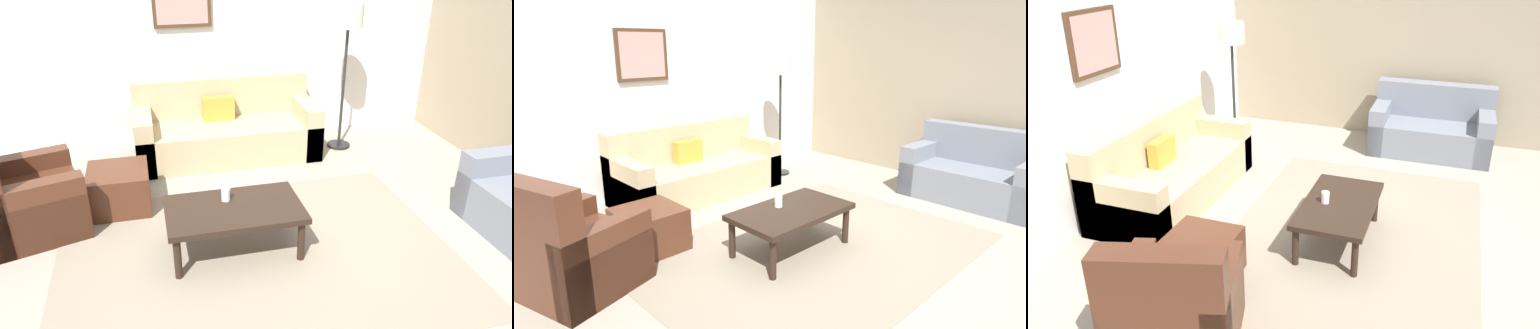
# 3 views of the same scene
# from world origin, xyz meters

# --- Properties ---
(ground_plane) EXTENTS (8.00, 8.00, 0.00)m
(ground_plane) POSITION_xyz_m (0.00, 0.00, 0.00)
(ground_plane) COLOR gray
(rear_partition) EXTENTS (6.00, 0.12, 2.80)m
(rear_partition) POSITION_xyz_m (0.00, 2.60, 1.40)
(rear_partition) COLOR silver
(rear_partition) RESTS_ON ground_plane
(area_rug) EXTENTS (3.22, 2.31, 0.01)m
(area_rug) POSITION_xyz_m (0.00, 0.00, 0.00)
(area_rug) COLOR gray
(area_rug) RESTS_ON ground_plane
(couch_main) EXTENTS (2.09, 0.89, 0.88)m
(couch_main) POSITION_xyz_m (0.12, 2.10, 0.30)
(couch_main) COLOR tan
(couch_main) RESTS_ON ground_plane
(armchair_leather) EXTENTS (1.00, 1.00, 0.95)m
(armchair_leather) POSITION_xyz_m (-1.89, 0.82, 0.31)
(armchair_leather) COLOR #4C2819
(armchair_leather) RESTS_ON ground_plane
(ottoman) EXTENTS (0.56, 0.56, 0.40)m
(ottoman) POSITION_xyz_m (-1.09, 1.06, 0.20)
(ottoman) COLOR #4C2819
(ottoman) RESTS_ON ground_plane
(coffee_table) EXTENTS (1.10, 0.64, 0.41)m
(coffee_table) POSITION_xyz_m (-0.16, 0.12, 0.36)
(coffee_table) COLOR black
(coffee_table) RESTS_ON ground_plane
(cup) EXTENTS (0.07, 0.07, 0.11)m
(cup) POSITION_xyz_m (-0.20, 0.25, 0.46)
(cup) COLOR white
(cup) RESTS_ON coffee_table
(lamp_standing) EXTENTS (0.32, 0.32, 1.71)m
(lamp_standing) POSITION_xyz_m (1.53, 1.94, 1.41)
(lamp_standing) COLOR black
(lamp_standing) RESTS_ON ground_plane
(framed_artwork) EXTENTS (0.66, 0.04, 0.61)m
(framed_artwork) POSITION_xyz_m (-0.26, 2.51, 1.73)
(framed_artwork) COLOR #472D1C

